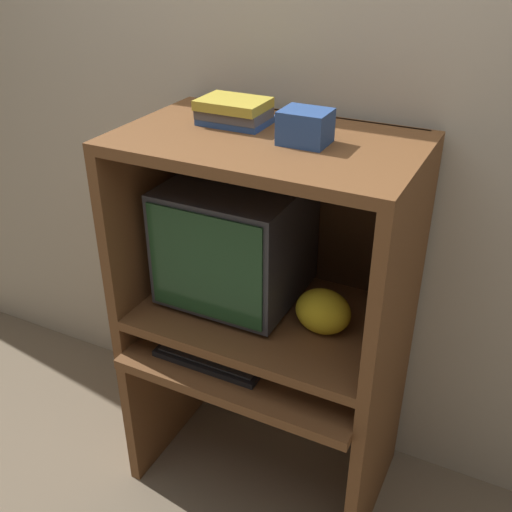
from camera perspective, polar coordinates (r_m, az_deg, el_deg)
name	(u,v)px	position (r m, az deg, el deg)	size (l,w,h in m)	color
wall_back	(311,133)	(2.13, 5.31, 11.56)	(6.00, 0.06, 2.60)	#B2A893
desk_base	(261,399)	(2.28, 0.48, -13.45)	(0.91, 0.62, 0.64)	brown
desk_monitor_shelf	(267,317)	(2.09, 1.04, -5.80)	(0.91, 0.58, 0.13)	brown
hutch_upper	(272,199)	(1.90, 1.58, 5.48)	(0.91, 0.58, 0.62)	brown
crt_monitor	(236,240)	(2.05, -1.94, 1.50)	(0.44, 0.43, 0.42)	#333338
keyboard	(212,356)	(2.06, -4.23, -9.52)	(0.38, 0.15, 0.03)	black
mouse	(284,376)	(1.98, 2.71, -11.30)	(0.07, 0.05, 0.03)	#B7B7B7
snack_bag	(323,311)	(1.94, 6.41, -5.27)	(0.18, 0.14, 0.15)	gold
book_stack	(234,112)	(1.91, -2.08, 13.59)	(0.21, 0.17, 0.08)	navy
storage_box	(305,127)	(1.74, 4.72, 12.16)	(0.14, 0.12, 0.10)	navy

